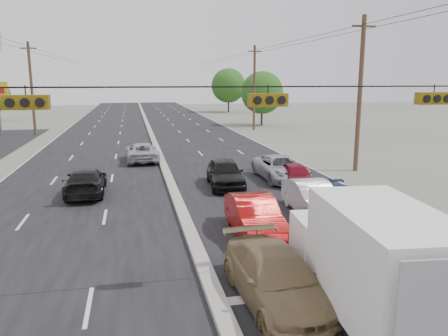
{
  "coord_description": "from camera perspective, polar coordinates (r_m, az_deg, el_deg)",
  "views": [
    {
      "loc": [
        -2.07,
        -11.22,
        5.97
      ],
      "look_at": [
        1.8,
        7.05,
        2.2
      ],
      "focal_mm": 35.0,
      "sensor_mm": 36.0,
      "label": 1
    }
  ],
  "objects": [
    {
      "name": "ground",
      "position": [
        12.87,
        -1.4,
        -16.22
      ],
      "size": [
        200.0,
        200.0,
        0.0
      ],
      "primitive_type": "plane",
      "color": "#606356",
      "rests_on": "ground"
    },
    {
      "name": "tree_right_mid",
      "position": [
        58.77,
        4.99,
        9.78
      ],
      "size": [
        5.6,
        5.6,
        7.14
      ],
      "color": "#382619",
      "rests_on": "ground"
    },
    {
      "name": "queue_car_c",
      "position": [
        26.66,
        7.4,
        -0.03
      ],
      "size": [
        2.49,
        5.25,
        1.45
      ],
      "primitive_type": "imported",
      "rotation": [
        0.0,
        0.0,
        0.02
      ],
      "color": "#A9ACB1",
      "rests_on": "ground"
    },
    {
      "name": "traffic_signals",
      "position": [
        11.75,
        5.28,
        9.04
      ],
      "size": [
        25.0,
        0.3,
        0.54
      ],
      "color": "black",
      "rests_on": "ground"
    },
    {
      "name": "road_surface",
      "position": [
        41.7,
        -9.01,
        3.04
      ],
      "size": [
        20.0,
        160.0,
        0.02
      ],
      "primitive_type": "cube",
      "color": "black",
      "rests_on": "ground"
    },
    {
      "name": "queue_car_a",
      "position": [
        24.69,
        0.15,
        -0.7
      ],
      "size": [
        2.22,
        4.77,
        1.58
      ],
      "primitive_type": "imported",
      "rotation": [
        0.0,
        0.0,
        -0.08
      ],
      "color": "black",
      "rests_on": "ground"
    },
    {
      "name": "oncoming_far",
      "position": [
        33.12,
        -10.66,
        2.05
      ],
      "size": [
        2.44,
        5.05,
        1.39
      ],
      "primitive_type": "imported",
      "rotation": [
        0.0,
        0.0,
        3.17
      ],
      "color": "#A5A8AD",
      "rests_on": "ground"
    },
    {
      "name": "center_median",
      "position": [
        41.68,
        -9.02,
        3.18
      ],
      "size": [
        0.5,
        160.0,
        0.2
      ],
      "primitive_type": "cube",
      "color": "gray",
      "rests_on": "ground"
    },
    {
      "name": "utility_pole_left_c",
      "position": [
        52.27,
        -23.82,
        9.51
      ],
      "size": [
        1.6,
        0.3,
        10.0
      ],
      "color": "#422D1E",
      "rests_on": "ground"
    },
    {
      "name": "utility_pole_right_c",
      "position": [
        53.25,
        3.98,
        10.46
      ],
      "size": [
        1.6,
        0.3,
        10.0
      ],
      "color": "#422D1E",
      "rests_on": "ground"
    },
    {
      "name": "tan_sedan",
      "position": [
        12.18,
        6.85,
        -14.2
      ],
      "size": [
        2.27,
        5.06,
        1.44
      ],
      "primitive_type": "imported",
      "rotation": [
        0.0,
        0.0,
        0.05
      ],
      "color": "olive",
      "rests_on": "ground"
    },
    {
      "name": "tree_right_far",
      "position": [
        83.21,
        0.59,
        10.71
      ],
      "size": [
        6.4,
        6.4,
        8.16
      ],
      "color": "#382619",
      "rests_on": "ground"
    },
    {
      "name": "queue_car_d",
      "position": [
        20.24,
        15.24,
        -4.36
      ],
      "size": [
        2.17,
        4.36,
        1.22
      ],
      "primitive_type": "imported",
      "rotation": [
        0.0,
        0.0,
        -0.11
      ],
      "color": "navy",
      "rests_on": "ground"
    },
    {
      "name": "red_sedan",
      "position": [
        17.11,
        3.99,
        -6.35
      ],
      "size": [
        1.73,
        4.64,
        1.51
      ],
      "primitive_type": "imported",
      "rotation": [
        0.0,
        0.0,
        -0.03
      ],
      "color": "#950A09",
      "rests_on": "ground"
    },
    {
      "name": "queue_car_e",
      "position": [
        25.18,
        9.43,
        -0.93
      ],
      "size": [
        1.97,
        3.98,
        1.3
      ],
      "primitive_type": "imported",
      "rotation": [
        0.0,
        0.0,
        -0.12
      ],
      "color": "maroon",
      "rests_on": "ground"
    },
    {
      "name": "utility_pole_right_b",
      "position": [
        30.0,
        17.32,
        9.26
      ],
      "size": [
        1.6,
        0.3,
        10.0
      ],
      "color": "#422D1E",
      "rests_on": "ground"
    },
    {
      "name": "oncoming_near",
      "position": [
        24.18,
        -17.59,
        -1.71
      ],
      "size": [
        1.99,
        4.86,
        1.41
      ],
      "primitive_type": "imported",
      "rotation": [
        0.0,
        0.0,
        3.15
      ],
      "color": "black",
      "rests_on": "ground"
    },
    {
      "name": "queue_car_b",
      "position": [
        19.97,
        11.49,
        -3.97
      ],
      "size": [
        1.77,
        4.61,
        1.5
      ],
      "primitive_type": "imported",
      "rotation": [
        0.0,
        0.0,
        -0.04
      ],
      "color": "silver",
      "rests_on": "ground"
    },
    {
      "name": "box_truck",
      "position": [
        11.47,
        18.49,
        -11.56
      ],
      "size": [
        2.71,
        6.35,
        3.14
      ],
      "rotation": [
        0.0,
        0.0,
        -0.09
      ],
      "color": "black",
      "rests_on": "ground"
    }
  ]
}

